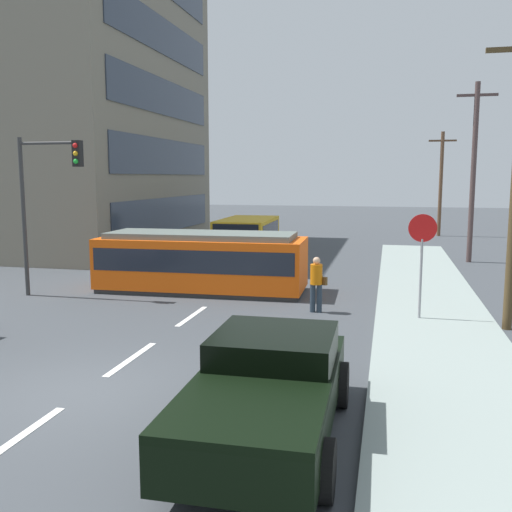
{
  "coord_description": "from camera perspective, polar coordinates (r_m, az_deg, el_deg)",
  "views": [
    {
      "loc": [
        5.48,
        -9.2,
        4.02
      ],
      "look_at": [
        1.38,
        8.28,
        1.5
      ],
      "focal_mm": 39.74,
      "sensor_mm": 36.0,
      "label": 1
    }
  ],
  "objects": [
    {
      "name": "pedestrian_crossing",
      "position": [
        16.94,
        6.11,
        -2.53
      ],
      "size": [
        0.51,
        0.36,
        1.67
      ],
      "color": "#25323E",
      "rests_on": "ground"
    },
    {
      "name": "lane_stripe_2",
      "position": [
        16.65,
        -6.46,
        -6.03
      ],
      "size": [
        0.16,
        2.4,
        0.01
      ],
      "primitive_type": "cube",
      "color": "silver",
      "rests_on": "ground"
    },
    {
      "name": "corner_building",
      "position": [
        35.89,
        -20.61,
        13.84
      ],
      "size": [
        14.99,
        15.63,
        16.0
      ],
      "color": "slate",
      "rests_on": "ground"
    },
    {
      "name": "lane_stripe_3",
      "position": [
        25.7,
        0.73,
        -1.01
      ],
      "size": [
        0.16,
        2.4,
        0.01
      ],
      "primitive_type": "cube",
      "color": "silver",
      "rests_on": "ground"
    },
    {
      "name": "stop_sign",
      "position": [
        16.08,
        16.37,
        1.13
      ],
      "size": [
        0.76,
        0.07,
        2.88
      ],
      "color": "gray",
      "rests_on": "sidewalk_curb_right"
    },
    {
      "name": "lane_stripe_4",
      "position": [
        31.53,
        3.09,
        0.64
      ],
      "size": [
        0.16,
        2.4,
        0.01
      ],
      "primitive_type": "cube",
      "color": "silver",
      "rests_on": "ground"
    },
    {
      "name": "utility_pole_mid",
      "position": [
        28.53,
        21.04,
        8.11
      ],
      "size": [
        1.8,
        0.24,
        8.33
      ],
      "color": "#4D3B3A",
      "rests_on": "ground"
    },
    {
      "name": "city_bus",
      "position": [
        29.5,
        -0.9,
        2.23
      ],
      "size": [
        2.67,
        5.3,
        1.87
      ],
      "color": "gold",
      "rests_on": "ground"
    },
    {
      "name": "utility_pole_far",
      "position": [
        40.7,
        18.11,
        7.12
      ],
      "size": [
        1.8,
        0.24,
        7.03
      ],
      "color": "brown",
      "rests_on": "ground"
    },
    {
      "name": "lane_stripe_0",
      "position": [
        9.9,
        -22.9,
        -16.6
      ],
      "size": [
        0.16,
        2.4,
        0.01
      ],
      "primitive_type": "cube",
      "color": "silver",
      "rests_on": "ground"
    },
    {
      "name": "lane_stripe_1",
      "position": [
        13.1,
        -12.43,
        -10.06
      ],
      "size": [
        0.16,
        2.4,
        0.01
      ],
      "primitive_type": "cube",
      "color": "silver",
      "rests_on": "ground"
    },
    {
      "name": "pickup_truck_parked",
      "position": [
        8.92,
        1.25,
        -13.19
      ],
      "size": [
        2.34,
        5.03,
        1.55
      ],
      "color": "black",
      "rests_on": "ground"
    },
    {
      "name": "traffic_light_mast",
      "position": [
        20.08,
        -20.48,
        6.48
      ],
      "size": [
        2.32,
        0.33,
        5.31
      ],
      "color": "#333333",
      "rests_on": "ground"
    },
    {
      "name": "sidewalk_curb_right",
      "position": [
        15.76,
        17.7,
        -6.92
      ],
      "size": [
        3.2,
        36.0,
        0.14
      ],
      "primitive_type": "cube",
      "color": "gray",
      "rests_on": "ground"
    },
    {
      "name": "streetcar_tram",
      "position": [
        20.06,
        -5.5,
        -0.48
      ],
      "size": [
        7.33,
        2.75,
        2.09
      ],
      "color": "#EF550E",
      "rests_on": "ground"
    },
    {
      "name": "ground_plane",
      "position": [
        20.37,
        -2.67,
        -3.42
      ],
      "size": [
        120.0,
        120.0,
        0.0
      ],
      "primitive_type": "plane",
      "color": "#3E4247"
    }
  ]
}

